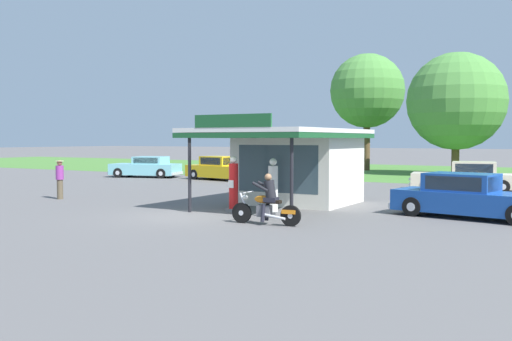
# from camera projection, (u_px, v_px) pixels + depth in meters

# --- Properties ---
(ground_plane) EXTENTS (300.00, 300.00, 0.00)m
(ground_plane) POSITION_uv_depth(u_px,v_px,m) (191.00, 216.00, 19.71)
(ground_plane) COLOR #5B5959
(grass_verge_strip) EXTENTS (120.00, 24.00, 0.01)m
(grass_verge_strip) POSITION_uv_depth(u_px,v_px,m) (419.00, 172.00, 45.55)
(grass_verge_strip) COLOR #477A33
(grass_verge_strip) RESTS_ON ground
(service_station_kiosk) EXTENTS (5.01, 7.20, 3.46)m
(service_station_kiosk) POSITION_uv_depth(u_px,v_px,m) (295.00, 161.00, 23.32)
(service_station_kiosk) COLOR silver
(service_station_kiosk) RESTS_ON ground
(gas_pump_nearside) EXTENTS (0.44, 0.44, 2.02)m
(gas_pump_nearside) POSITION_uv_depth(u_px,v_px,m) (234.00, 186.00, 20.90)
(gas_pump_nearside) COLOR slate
(gas_pump_nearside) RESTS_ON ground
(gas_pump_offside) EXTENTS (0.44, 0.44, 1.97)m
(gas_pump_offside) POSITION_uv_depth(u_px,v_px,m) (273.00, 189.00, 20.07)
(gas_pump_offside) COLOR slate
(gas_pump_offside) RESTS_ON ground
(motorcycle_with_rider) EXTENTS (2.29, 0.70, 1.58)m
(motorcycle_with_rider) POSITION_uv_depth(u_px,v_px,m) (267.00, 204.00, 17.62)
(motorcycle_with_rider) COLOR black
(motorcycle_with_rider) RESTS_ON ground
(featured_classic_sedan) EXTENTS (5.38, 2.59, 1.49)m
(featured_classic_sedan) POSITION_uv_depth(u_px,v_px,m) (469.00, 198.00, 19.11)
(featured_classic_sedan) COLOR #19479E
(featured_classic_sedan) RESTS_ON ground
(parked_car_back_row_centre_left) EXTENTS (5.41, 2.90, 1.52)m
(parked_car_back_row_centre_left) POSITION_uv_depth(u_px,v_px,m) (317.00, 170.00, 36.27)
(parked_car_back_row_centre_left) COLOR #B7B7BC
(parked_car_back_row_centre_left) RESTS_ON ground
(parked_car_back_row_centre_right) EXTENTS (5.17, 3.17, 1.44)m
(parked_car_back_row_centre_right) POSITION_uv_depth(u_px,v_px,m) (146.00, 167.00, 39.68)
(parked_car_back_row_centre_right) COLOR #7AC6D1
(parked_car_back_row_centre_right) RESTS_ON ground
(parked_car_back_row_right) EXTENTS (5.57, 2.73, 1.49)m
(parked_car_back_row_right) POSITION_uv_depth(u_px,v_px,m) (467.00, 178.00, 29.17)
(parked_car_back_row_right) COLOR beige
(parked_car_back_row_right) RESTS_ON ground
(parked_car_back_row_far_left) EXTENTS (5.62, 2.71, 1.53)m
(parked_car_back_row_far_left) POSITION_uv_depth(u_px,v_px,m) (222.00, 169.00, 36.88)
(parked_car_back_row_far_left) COLOR gold
(parked_car_back_row_far_left) RESTS_ON ground
(bystander_standing_back_lot) EXTENTS (0.37, 0.37, 1.71)m
(bystander_standing_back_lot) POSITION_uv_depth(u_px,v_px,m) (60.00, 178.00, 25.13)
(bystander_standing_back_lot) COLOR brown
(bystander_standing_back_lot) RESTS_ON ground
(tree_oak_distant_spare) EXTENTS (7.04, 7.04, 8.89)m
(tree_oak_distant_spare) POSITION_uv_depth(u_px,v_px,m) (454.00, 103.00, 41.56)
(tree_oak_distant_spare) COLOR brown
(tree_oak_distant_spare) RESTS_ON ground
(tree_oak_far_left) EXTENTS (6.22, 6.22, 9.80)m
(tree_oak_far_left) POSITION_uv_depth(u_px,v_px,m) (367.00, 91.00, 48.21)
(tree_oak_far_left) COLOR brown
(tree_oak_far_left) RESTS_ON ground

